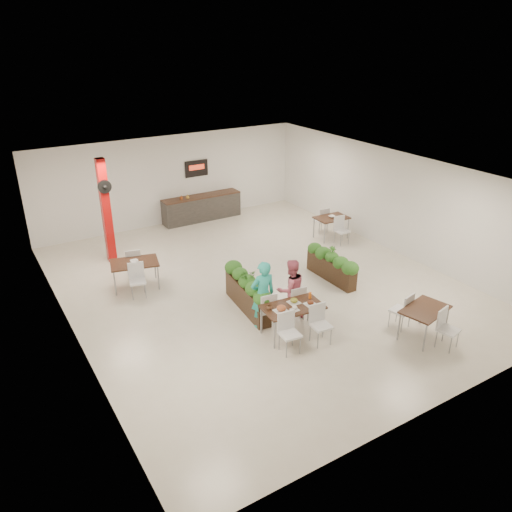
{
  "coord_description": "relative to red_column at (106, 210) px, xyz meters",
  "views": [
    {
      "loc": [
        -6.55,
        -10.57,
        6.49
      ],
      "look_at": [
        -0.3,
        -0.37,
        1.1
      ],
      "focal_mm": 35.0,
      "sensor_mm": 36.0,
      "label": 1
    }
  ],
  "objects": [
    {
      "name": "side_table_c",
      "position": [
        4.86,
        -7.99,
        -1.02
      ],
      "size": [
        1.29,
        1.67,
        0.92
      ],
      "rotation": [
        0.0,
        0.0,
        0.23
      ],
      "color": "black",
      "rests_on": "ground"
    },
    {
      "name": "side_table_b",
      "position": [
        6.97,
        -2.1,
        -1.02
      ],
      "size": [
        1.14,
        1.64,
        0.92
      ],
      "rotation": [
        0.0,
        0.0,
        -0.04
      ],
      "color": "black",
      "rests_on": "ground"
    },
    {
      "name": "side_table_a",
      "position": [
        0.05,
        -2.1,
        -1.01
      ],
      "size": [
        1.44,
        1.67,
        0.92
      ],
      "rotation": [
        0.0,
        0.0,
        -0.24
      ],
      "color": "black",
      "rests_on": "ground"
    },
    {
      "name": "planter_right",
      "position": [
        4.94,
        -4.58,
        -1.14
      ],
      "size": [
        0.41,
        1.95,
        1.02
      ],
      "rotation": [
        0.0,
        0.0,
        1.58
      ],
      "color": "black",
      "rests_on": "ground"
    },
    {
      "name": "room_shell",
      "position": [
        3.0,
        -3.79,
        0.36
      ],
      "size": [
        10.1,
        12.1,
        3.22
      ],
      "color": "white",
      "rests_on": "ground"
    },
    {
      "name": "main_table",
      "position": [
        2.35,
        -6.32,
        -1.01
      ],
      "size": [
        1.47,
        1.74,
        0.92
      ],
      "rotation": [
        0.0,
        0.0,
        -0.1
      ],
      "color": "black",
      "rests_on": "ground"
    },
    {
      "name": "diner_woman",
      "position": [
        2.76,
        -5.67,
        -0.87
      ],
      "size": [
        0.81,
        0.66,
        1.55
      ],
      "primitive_type": "imported",
      "rotation": [
        0.0,
        0.0,
        3.04
      ],
      "color": "#DD627D",
      "rests_on": "ground"
    },
    {
      "name": "service_counter",
      "position": [
        4.0,
        1.86,
        -1.15
      ],
      "size": [
        3.0,
        0.64,
        2.2
      ],
      "color": "#2A2825",
      "rests_on": "ground"
    },
    {
      "name": "ground",
      "position": [
        3.0,
        -3.79,
        -1.64
      ],
      "size": [
        12.0,
        12.0,
        0.0
      ],
      "primitive_type": "plane",
      "color": "beige",
      "rests_on": "ground"
    },
    {
      "name": "diner_man",
      "position": [
        1.96,
        -5.67,
        -0.79
      ],
      "size": [
        0.66,
        0.47,
        1.71
      ],
      "primitive_type": "imported",
      "rotation": [
        0.0,
        0.0,
        3.04
      ],
      "color": "#28AEA1",
      "rests_on": "ground"
    },
    {
      "name": "red_column",
      "position": [
        0.0,
        0.0,
        0.0
      ],
      "size": [
        0.4,
        0.41,
        3.2
      ],
      "color": "#A80C0B",
      "rests_on": "ground"
    },
    {
      "name": "planter_left",
      "position": [
        2.04,
        -4.8,
        -1.11
      ],
      "size": [
        0.58,
        2.13,
        1.12
      ],
      "rotation": [
        0.0,
        0.0,
        1.47
      ],
      "color": "black",
      "rests_on": "ground"
    }
  ]
}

